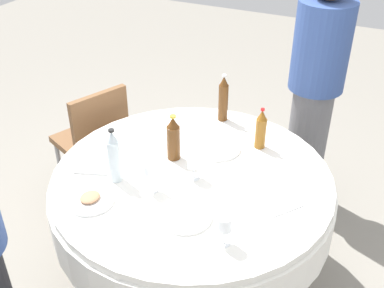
% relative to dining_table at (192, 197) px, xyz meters
% --- Properties ---
extents(ground_plane, '(10.00, 10.00, 0.00)m').
position_rel_dining_table_xyz_m(ground_plane, '(0.00, 0.00, -0.59)').
color(ground_plane, gray).
extents(dining_table, '(1.46, 1.46, 0.74)m').
position_rel_dining_table_xyz_m(dining_table, '(0.00, 0.00, 0.00)').
color(dining_table, white).
rests_on(dining_table, ground_plane).
extents(bottle_amber_right, '(0.06, 0.06, 0.24)m').
position_rel_dining_table_xyz_m(bottle_amber_right, '(0.39, -0.23, 0.26)').
color(bottle_amber_right, '#8C5619').
rests_on(bottle_amber_right, dining_table).
extents(bottle_brown_west, '(0.07, 0.07, 0.26)m').
position_rel_dining_table_xyz_m(bottle_brown_west, '(0.09, 0.15, 0.27)').
color(bottle_brown_west, '#593314').
rests_on(bottle_brown_west, dining_table).
extents(bottle_brown_far, '(0.06, 0.06, 0.30)m').
position_rel_dining_table_xyz_m(bottle_brown_far, '(0.59, 0.07, 0.29)').
color(bottle_brown_far, '#593314').
rests_on(bottle_brown_far, dining_table).
extents(bottle_clear_north, '(0.06, 0.06, 0.29)m').
position_rel_dining_table_xyz_m(bottle_clear_north, '(-0.20, 0.33, 0.28)').
color(bottle_clear_north, silver).
rests_on(bottle_clear_north, dining_table).
extents(wine_glass_north, '(0.07, 0.07, 0.14)m').
position_rel_dining_table_xyz_m(wine_glass_north, '(-0.02, -0.02, 0.24)').
color(wine_glass_north, white).
rests_on(wine_glass_north, dining_table).
extents(wine_glass_front, '(0.07, 0.07, 0.16)m').
position_rel_dining_table_xyz_m(wine_glass_front, '(-0.20, 0.12, 0.26)').
color(wine_glass_front, white).
rests_on(wine_glass_front, dining_table).
extents(wine_glass_inner, '(0.07, 0.07, 0.15)m').
position_rel_dining_table_xyz_m(wine_glass_inner, '(-0.39, -0.33, 0.25)').
color(wine_glass_inner, white).
rests_on(wine_glass_inner, dining_table).
extents(plate_outer, '(0.25, 0.25, 0.02)m').
position_rel_dining_table_xyz_m(plate_outer, '(-0.31, -0.11, 0.15)').
color(plate_outer, white).
rests_on(plate_outer, dining_table).
extents(plate_rear, '(0.23, 0.23, 0.04)m').
position_rel_dining_table_xyz_m(plate_rear, '(-0.40, 0.34, 0.16)').
color(plate_rear, white).
rests_on(plate_rear, dining_table).
extents(plate_south, '(0.25, 0.25, 0.02)m').
position_rel_dining_table_xyz_m(plate_south, '(0.27, -0.03, 0.15)').
color(plate_south, white).
rests_on(plate_south, dining_table).
extents(knife_west, '(0.02, 0.18, 0.00)m').
position_rel_dining_table_xyz_m(knife_west, '(0.30, 0.47, 0.15)').
color(knife_west, silver).
rests_on(knife_west, dining_table).
extents(spoon_far, '(0.15, 0.12, 0.00)m').
position_rel_dining_table_xyz_m(spoon_far, '(-0.07, -0.52, 0.15)').
color(spoon_far, silver).
rests_on(spoon_far, dining_table).
extents(knife_north, '(0.17, 0.09, 0.00)m').
position_rel_dining_table_xyz_m(knife_north, '(0.39, 0.20, 0.15)').
color(knife_north, silver).
rests_on(knife_north, dining_table).
extents(folded_napkin, '(0.23, 0.23, 0.02)m').
position_rel_dining_table_xyz_m(folded_napkin, '(-0.14, 0.50, 0.16)').
color(folded_napkin, white).
rests_on(folded_napkin, dining_table).
extents(person_west, '(0.34, 0.34, 1.63)m').
position_rel_dining_table_xyz_m(person_west, '(0.99, -0.39, 0.26)').
color(person_west, slate).
rests_on(person_west, ground_plane).
extents(chair_inner, '(0.52, 0.52, 0.87)m').
position_rel_dining_table_xyz_m(chair_inner, '(0.38, 0.89, -0.07)').
color(chair_inner, brown).
rests_on(chair_inner, ground_plane).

